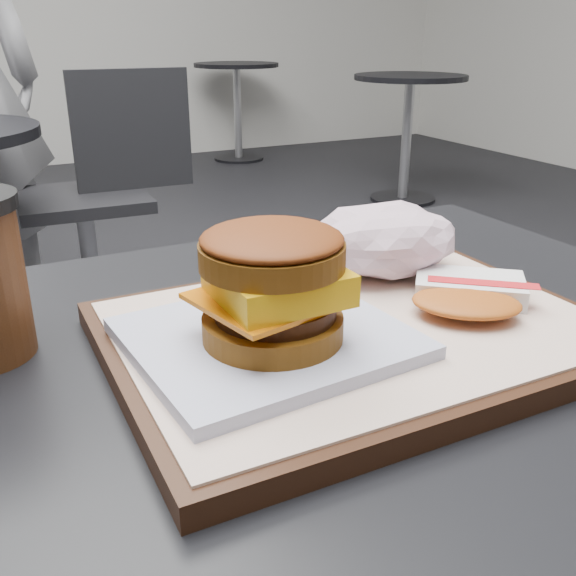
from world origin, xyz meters
The scene contains 8 objects.
customer_table centered at (0.00, 0.00, 0.58)m, with size 0.80×0.60×0.77m.
serving_tray centered at (0.04, -0.01, 0.78)m, with size 0.38×0.28×0.02m.
breakfast_sandwich centered at (-0.04, -0.02, 0.83)m, with size 0.20×0.18×0.09m.
hash_brown centered at (0.14, -0.02, 0.80)m, with size 0.14×0.13×0.02m.
crumpled_wrapper centered at (0.12, 0.07, 0.82)m, with size 0.14×0.11×0.06m, color silver, non-canonical shape.
neighbor_chair centered at (0.19, 1.84, 0.51)m, with size 0.61×0.44×0.88m.
bg_table_near centered at (2.20, 2.80, 0.56)m, with size 0.66×0.66×0.75m.
bg_table_far centered at (1.80, 4.50, 0.56)m, with size 0.66×0.66×0.75m.
Camera 1 is at (-0.21, -0.39, 1.00)m, focal length 40.00 mm.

